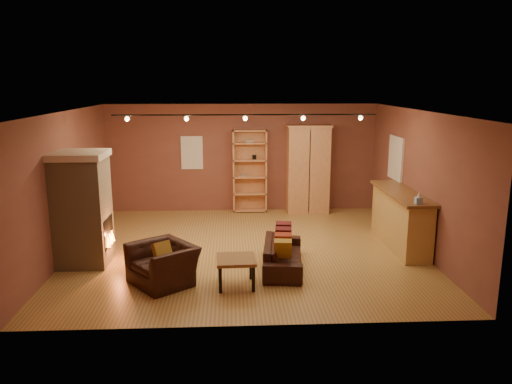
{
  "coord_description": "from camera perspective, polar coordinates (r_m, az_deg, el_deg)",
  "views": [
    {
      "loc": [
        -0.29,
        -9.68,
        3.36
      ],
      "look_at": [
        0.21,
        0.2,
        1.16
      ],
      "focal_mm": 35.0,
      "sensor_mm": 36.0,
      "label": 1
    }
  ],
  "objects": [
    {
      "name": "left_wall",
      "position": [
        10.39,
        -20.85,
        0.82
      ],
      "size": [
        0.02,
        6.5,
        2.8
      ],
      "primitive_type": "cube",
      "color": "brown",
      "rests_on": "floor"
    },
    {
      "name": "tissue_box",
      "position": [
        9.63,
        18.11,
        -0.76
      ],
      "size": [
        0.11,
        0.11,
        0.21
      ],
      "rotation": [
        0.0,
        0.0,
        0.0
      ],
      "color": "#84AED3",
      "rests_on": "bar_counter"
    },
    {
      "name": "armchair",
      "position": [
        8.61,
        -10.62,
        -7.38
      ],
      "size": [
        1.18,
        1.24,
        0.91
      ],
      "rotation": [
        0.0,
        0.0,
        -0.9
      ],
      "color": "black",
      "rests_on": "floor"
    },
    {
      "name": "bookcase",
      "position": [
        13.03,
        -0.73,
        2.52
      ],
      "size": [
        0.88,
        0.34,
        2.16
      ],
      "color": "tan",
      "rests_on": "floor"
    },
    {
      "name": "bar_counter",
      "position": [
        10.74,
        16.18,
        -2.93
      ],
      "size": [
        0.64,
        2.43,
        1.16
      ],
      "color": "tan",
      "rests_on": "floor"
    },
    {
      "name": "ceiling",
      "position": [
        9.7,
        -1.21,
        9.22
      ],
      "size": [
        7.0,
        7.0,
        0.0
      ],
      "primitive_type": "plane",
      "rotation": [
        3.14,
        0.0,
        0.0
      ],
      "color": "brown",
      "rests_on": "back_wall"
    },
    {
      "name": "loveseat",
      "position": [
        9.19,
        3.12,
        -6.55
      ],
      "size": [
        0.7,
        1.79,
        0.74
      ],
      "rotation": [
        0.0,
        0.0,
        1.46
      ],
      "color": "black",
      "rests_on": "floor"
    },
    {
      "name": "fireplace",
      "position": [
        9.77,
        -19.19,
        -1.8
      ],
      "size": [
        1.01,
        0.98,
        2.12
      ],
      "color": "tan",
      "rests_on": "floor"
    },
    {
      "name": "right_window",
      "position": [
        11.83,
        15.69,
        3.75
      ],
      "size": [
        0.05,
        0.9,
        1.0
      ],
      "primitive_type": "cube",
      "color": "white",
      "rests_on": "right_wall"
    },
    {
      "name": "back_window",
      "position": [
        13.08,
        -7.33,
        4.47
      ],
      "size": [
        0.56,
        0.04,
        0.86
      ],
      "primitive_type": "cube",
      "color": "white",
      "rests_on": "back_wall"
    },
    {
      "name": "back_wall",
      "position": [
        13.08,
        -1.61,
        3.91
      ],
      "size": [
        7.0,
        0.02,
        2.8
      ],
      "primitive_type": "cube",
      "color": "brown",
      "rests_on": "floor"
    },
    {
      "name": "floor",
      "position": [
        10.25,
        -1.14,
        -6.6
      ],
      "size": [
        7.0,
        7.0,
        0.0
      ],
      "primitive_type": "plane",
      "color": "olive",
      "rests_on": "ground"
    },
    {
      "name": "track_rail",
      "position": [
        9.91,
        -1.24,
        8.65
      ],
      "size": [
        5.2,
        0.09,
        0.13
      ],
      "color": "black",
      "rests_on": "ceiling"
    },
    {
      "name": "right_wall",
      "position": [
        10.58,
        18.14,
        1.23
      ],
      "size": [
        0.02,
        6.5,
        2.8
      ],
      "primitive_type": "cube",
      "color": "brown",
      "rests_on": "floor"
    },
    {
      "name": "armoire",
      "position": [
        12.99,
        5.95,
        2.65
      ],
      "size": [
        1.12,
        0.64,
        2.29
      ],
      "color": "tan",
      "rests_on": "floor"
    },
    {
      "name": "coffee_table",
      "position": [
        8.39,
        -2.29,
        -8.02
      ],
      "size": [
        0.66,
        0.66,
        0.49
      ],
      "rotation": [
        0.0,
        0.0,
        0.03
      ],
      "color": "brown",
      "rests_on": "floor"
    }
  ]
}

